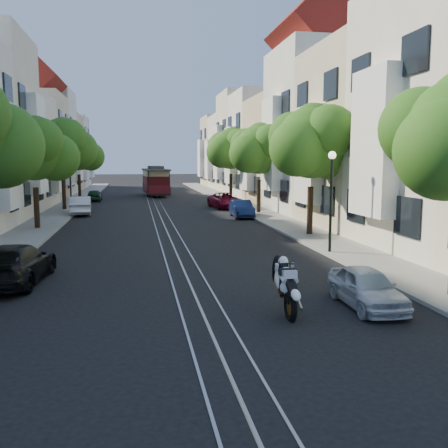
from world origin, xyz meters
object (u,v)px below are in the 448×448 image
tree_e_d (231,150)px  parked_car_w_mid (81,206)px  tree_w_c (63,145)px  tree_w_b (35,151)px  tree_e_b (313,144)px  lamp_east (331,186)px  parked_car_e_mid (242,209)px  lamp_west (70,175)px  sportbike_rider (285,282)px  tree_w_d (79,153)px  cable_car (156,180)px  parked_car_w_far (94,195)px  parked_car_e_far (226,200)px  parked_car_w_near (14,264)px  tree_e_c (260,151)px  parked_car_e_near (367,287)px

tree_e_d → parked_car_w_mid: tree_e_d is taller
tree_w_c → parked_car_w_mid: 5.80m
tree_w_c → tree_w_b: bearing=-90.0°
tree_e_b → tree_w_c: tree_w_c is taller
lamp_east → parked_car_e_mid: lamp_east is taller
tree_e_d → lamp_west: 16.39m
tree_e_d → parked_car_w_mid: (-12.86, -9.45, -4.20)m
sportbike_rider → tree_e_b: bearing=68.4°
tree_e_b → lamp_east: size_ratio=1.61×
tree_w_d → lamp_east: (13.44, -31.98, -1.75)m
tree_w_b → cable_car: (7.64, 26.13, -2.62)m
parked_car_w_far → parked_car_e_far: bearing=140.3°
tree_e_b → parked_car_w_mid: 18.42m
lamp_west → parked_car_e_mid: bearing=-19.4°
lamp_west → parked_car_w_near: bearing=-87.8°
tree_e_d → tree_e_c: bearing=-90.0°
sportbike_rider → parked_car_w_mid: bearing=108.1°
tree_e_c → parked_car_w_far: 19.29m
lamp_west → cable_car: 19.37m
tree_w_b → parked_car_w_near: size_ratio=1.41×
lamp_west → parked_car_w_mid: size_ratio=1.02×
parked_car_e_mid → parked_car_w_near: size_ratio=0.81×
parked_car_e_mid → parked_car_w_mid: 11.67m
cable_car → parked_car_w_far: bearing=-137.6°
parked_car_e_far → tree_w_c: bearing=172.5°
tree_w_c → lamp_east: 25.01m
lamp_west → cable_car: bearing=69.4°
parked_car_e_near → parked_car_e_mid: bearing=88.4°
tree_e_c → lamp_east: (-0.96, -15.98, -1.75)m
tree_w_c → tree_w_d: 11.01m
tree_w_c → lamp_east: (13.44, -20.98, -2.22)m
tree_w_b → tree_w_c: tree_w_c is taller
tree_w_c → parked_car_e_mid: bearing=-29.4°
tree_w_c → cable_car: bearing=63.2°
tree_e_c → lamp_west: size_ratio=1.57×
tree_e_b → parked_car_e_far: tree_e_b is taller
tree_w_b → tree_w_c: bearing=90.0°
tree_e_c → tree_w_c: (-14.40, 5.00, 0.47)m
parked_car_e_far → parked_car_w_mid: bearing=-170.4°
parked_car_w_far → lamp_west: bearing=85.6°
tree_e_b → parked_car_w_far: bearing=117.4°
lamp_east → parked_car_e_far: 20.93m
tree_w_c → parked_car_w_far: size_ratio=2.13×
tree_e_d → tree_w_b: size_ratio=1.09×
tree_e_b → parked_car_e_mid: size_ratio=1.85×
lamp_east → sportbike_rider: lamp_east is taller
parked_car_e_near → cable_car: bearing=96.5°
parked_car_e_mid → tree_w_c: bearing=152.5°
tree_e_c → parked_car_w_mid: 13.54m
tree_w_c → parked_car_e_near: tree_w_c is taller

